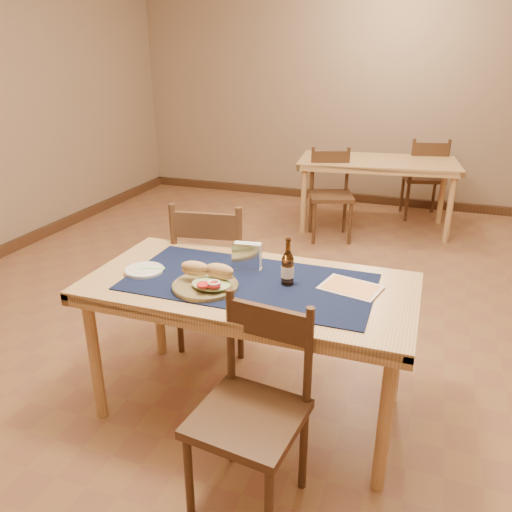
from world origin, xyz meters
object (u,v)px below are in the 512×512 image
(sandwich_plate, at_px, (207,282))
(napkin_holder, at_px, (247,257))
(back_table, at_px, (377,168))
(main_table, at_px, (249,297))
(beer_bottle, at_px, (288,268))
(chair_main_near, at_px, (253,408))
(chair_main_far, at_px, (215,271))

(sandwich_plate, height_order, napkin_holder, napkin_holder)
(sandwich_plate, bearing_deg, back_table, 83.36)
(main_table, xyz_separation_m, beer_bottle, (0.18, 0.03, 0.17))
(back_table, distance_m, chair_main_near, 3.84)
(back_table, height_order, chair_main_far, chair_main_far)
(chair_main_far, relative_size, beer_bottle, 4.29)
(chair_main_far, relative_size, chair_main_near, 1.11)
(main_table, bearing_deg, napkin_holder, 114.47)
(main_table, height_order, chair_main_far, chair_main_far)
(chair_main_far, xyz_separation_m, sandwich_plate, (0.27, -0.69, 0.27))
(chair_main_near, bearing_deg, main_table, 111.34)
(main_table, relative_size, back_table, 0.94)
(back_table, distance_m, beer_bottle, 3.27)
(main_table, relative_size, sandwich_plate, 5.07)
(back_table, height_order, beer_bottle, beer_bottle)
(chair_main_far, height_order, napkin_holder, chair_main_far)
(back_table, height_order, napkin_holder, napkin_holder)
(sandwich_plate, distance_m, beer_bottle, 0.39)
(chair_main_far, bearing_deg, sandwich_plate, -68.29)
(main_table, xyz_separation_m, chair_main_far, (-0.43, 0.55, -0.15))
(main_table, distance_m, napkin_holder, 0.22)
(main_table, distance_m, chair_main_far, 0.71)
(main_table, xyz_separation_m, napkin_holder, (-0.07, 0.14, 0.15))
(chair_main_near, distance_m, napkin_holder, 0.82)
(main_table, height_order, beer_bottle, beer_bottle)
(chair_main_near, bearing_deg, chair_main_far, 120.69)
(main_table, relative_size, beer_bottle, 6.92)
(main_table, distance_m, back_table, 3.30)
(back_table, bearing_deg, napkin_holder, -95.51)
(napkin_holder, bearing_deg, sandwich_plate, -108.82)
(chair_main_far, bearing_deg, back_table, 76.23)
(beer_bottle, bearing_deg, chair_main_near, -87.22)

